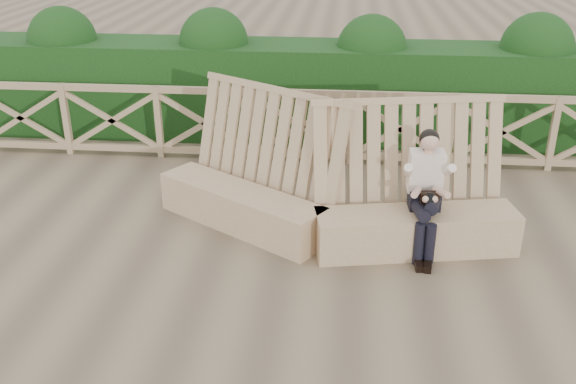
{
  "coord_description": "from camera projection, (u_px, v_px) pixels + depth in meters",
  "views": [
    {
      "loc": [
        0.65,
        -5.42,
        3.56
      ],
      "look_at": [
        0.1,
        0.4,
        0.9
      ],
      "focal_mm": 40.0,
      "sensor_mm": 36.0,
      "label": 1
    }
  ],
  "objects": [
    {
      "name": "ground",
      "position": [
        275.0,
        289.0,
        6.44
      ],
      "size": [
        60.0,
        60.0,
        0.0
      ],
      "primitive_type": "plane",
      "color": "brown",
      "rests_on": "ground"
    },
    {
      "name": "bench",
      "position": [
        327.0,
        203.0,
        7.34
      ],
      "size": [
        4.2,
        1.88,
        1.61
      ],
      "rotation": [
        0.0,
        0.0,
        -0.26
      ],
      "color": "#947054",
      "rests_on": "ground"
    },
    {
      "name": "woman",
      "position": [
        426.0,
        188.0,
        6.89
      ],
      "size": [
        0.39,
        0.81,
        1.37
      ],
      "rotation": [
        0.0,
        0.0,
        0.07
      ],
      "color": "black",
      "rests_on": "ground"
    },
    {
      "name": "hedge",
      "position": [
        307.0,
        91.0,
        10.39
      ],
      "size": [
        12.0,
        1.2,
        1.5
      ],
      "primitive_type": "cube",
      "color": "black",
      "rests_on": "ground"
    },
    {
      "name": "guardrail",
      "position": [
        301.0,
        126.0,
        9.38
      ],
      "size": [
        10.1,
        0.09,
        1.1
      ],
      "color": "#947856",
      "rests_on": "ground"
    }
  ]
}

